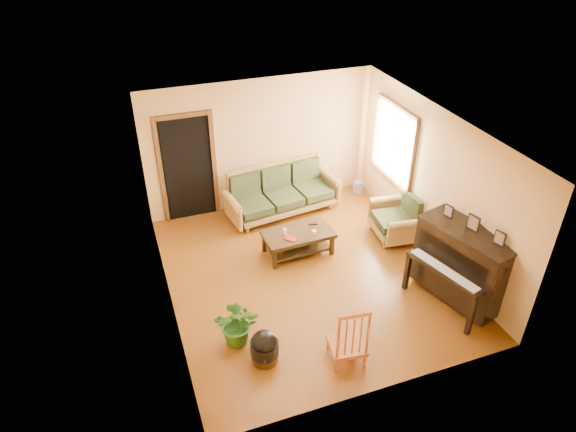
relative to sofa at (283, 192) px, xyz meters
name	(u,v)px	position (x,y,z in m)	size (l,w,h in m)	color
floor	(307,274)	(-0.25, -1.98, -0.47)	(5.00, 5.00, 0.00)	#5C2F0C
doorway	(188,169)	(-1.70, 0.50, 0.55)	(1.08, 0.16, 2.05)	black
window	(394,143)	(1.96, -0.68, 1.03)	(0.12, 1.36, 1.46)	white
sofa	(283,192)	(0.00, 0.00, 0.00)	(2.20, 0.92, 0.94)	#A0743B
coffee_table	(298,243)	(-0.19, -1.36, -0.25)	(1.21, 0.66, 0.44)	black
armchair	(396,215)	(1.67, -1.47, -0.01)	(0.87, 0.91, 0.91)	#A0743B
piano	(462,266)	(1.72, -3.31, 0.17)	(0.85, 1.45, 1.28)	black
footstool	(264,350)	(-1.49, -3.50, -0.29)	(0.39, 0.39, 0.37)	black
red_chair	(348,332)	(-0.43, -3.85, 0.03)	(0.47, 0.51, 1.00)	#99441B
leaning_frame	(332,179)	(1.26, 0.44, -0.17)	(0.45, 0.10, 0.59)	gold
ceramic_crock	(358,187)	(1.75, 0.20, -0.34)	(0.21, 0.21, 0.27)	#2E448B
potted_plant	(238,323)	(-1.73, -3.04, -0.12)	(0.63, 0.54, 0.70)	#27601B
book	(288,241)	(-0.44, -1.55, -0.02)	(0.16, 0.21, 0.02)	maroon
candle	(285,231)	(-0.43, -1.33, 0.03)	(0.07, 0.07, 0.12)	silver
glass_jar	(314,232)	(0.06, -1.49, -0.01)	(0.08, 0.08, 0.06)	white
remote	(313,224)	(0.14, -1.22, -0.03)	(0.16, 0.04, 0.02)	black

